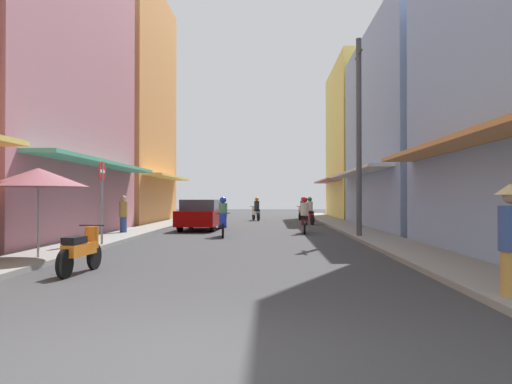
{
  "coord_description": "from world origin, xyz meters",
  "views": [
    {
      "loc": [
        0.94,
        -4.63,
        1.54
      ],
      "look_at": [
        0.21,
        21.86,
        1.85
      ],
      "focal_mm": 34.79,
      "sensor_mm": 36.0,
      "label": 1
    }
  ],
  "objects_px": {
    "motorbike_orange": "(82,249)",
    "motorbike_silver": "(256,210)",
    "parked_car": "(201,215)",
    "pedestrian_crossing": "(511,236)",
    "street_sign_no_entry": "(102,192)",
    "motorbike_maroon": "(305,217)",
    "vendor_umbrella": "(38,177)",
    "motorbike_white": "(302,210)",
    "pedestrian_foreground": "(123,215)",
    "motorbike_blue": "(223,219)",
    "utility_pole": "(359,136)",
    "motorbike_red": "(309,212)"
  },
  "relations": [
    {
      "from": "motorbike_red",
      "to": "motorbike_maroon",
      "type": "relative_size",
      "value": 0.98
    },
    {
      "from": "motorbike_silver",
      "to": "pedestrian_crossing",
      "type": "distance_m",
      "value": 26.54
    },
    {
      "from": "motorbike_white",
      "to": "parked_car",
      "type": "relative_size",
      "value": 0.42
    },
    {
      "from": "motorbike_red",
      "to": "utility_pole",
      "type": "bearing_deg",
      "value": -83.98
    },
    {
      "from": "utility_pole",
      "to": "street_sign_no_entry",
      "type": "height_order",
      "value": "utility_pole"
    },
    {
      "from": "motorbike_maroon",
      "to": "motorbike_red",
      "type": "bearing_deg",
      "value": 84.12
    },
    {
      "from": "pedestrian_crossing",
      "to": "vendor_umbrella",
      "type": "height_order",
      "value": "vendor_umbrella"
    },
    {
      "from": "pedestrian_crossing",
      "to": "motorbike_blue",
      "type": "bearing_deg",
      "value": 113.54
    },
    {
      "from": "parked_car",
      "to": "pedestrian_foreground",
      "type": "height_order",
      "value": "pedestrian_foreground"
    },
    {
      "from": "pedestrian_foreground",
      "to": "utility_pole",
      "type": "bearing_deg",
      "value": -9.32
    },
    {
      "from": "motorbike_maroon",
      "to": "utility_pole",
      "type": "xyz_separation_m",
      "value": [
        1.84,
        -2.73,
        3.14
      ]
    },
    {
      "from": "motorbike_red",
      "to": "motorbike_silver",
      "type": "distance_m",
      "value": 5.56
    },
    {
      "from": "motorbike_silver",
      "to": "vendor_umbrella",
      "type": "bearing_deg",
      "value": -101.97
    },
    {
      "from": "motorbike_orange",
      "to": "pedestrian_crossing",
      "type": "height_order",
      "value": "pedestrian_crossing"
    },
    {
      "from": "motorbike_white",
      "to": "pedestrian_crossing",
      "type": "relative_size",
      "value": 1.01
    },
    {
      "from": "vendor_umbrella",
      "to": "utility_pole",
      "type": "distance_m",
      "value": 11.43
    },
    {
      "from": "motorbike_white",
      "to": "vendor_umbrella",
      "type": "relative_size",
      "value": 0.74
    },
    {
      "from": "motorbike_white",
      "to": "parked_car",
      "type": "height_order",
      "value": "motorbike_white"
    },
    {
      "from": "motorbike_white",
      "to": "motorbike_blue",
      "type": "xyz_separation_m",
      "value": [
        -4.09,
        -15.1,
        0.0
      ]
    },
    {
      "from": "pedestrian_crossing",
      "to": "motorbike_red",
      "type": "bearing_deg",
      "value": 93.16
    },
    {
      "from": "motorbike_blue",
      "to": "parked_car",
      "type": "bearing_deg",
      "value": 109.44
    },
    {
      "from": "motorbike_silver",
      "to": "vendor_umbrella",
      "type": "relative_size",
      "value": 0.75
    },
    {
      "from": "street_sign_no_entry",
      "to": "motorbike_silver",
      "type": "bearing_deg",
      "value": 77.1
    },
    {
      "from": "motorbike_orange",
      "to": "pedestrian_foreground",
      "type": "relative_size",
      "value": 1.11
    },
    {
      "from": "motorbike_red",
      "to": "motorbike_maroon",
      "type": "xyz_separation_m",
      "value": [
        -0.77,
        -7.47,
        0.0
      ]
    },
    {
      "from": "pedestrian_crossing",
      "to": "vendor_umbrella",
      "type": "bearing_deg",
      "value": 153.69
    },
    {
      "from": "motorbike_maroon",
      "to": "vendor_umbrella",
      "type": "bearing_deg",
      "value": -125.93
    },
    {
      "from": "pedestrian_crossing",
      "to": "pedestrian_foreground",
      "type": "bearing_deg",
      "value": 126.19
    },
    {
      "from": "street_sign_no_entry",
      "to": "motorbike_orange",
      "type": "bearing_deg",
      "value": -75.45
    },
    {
      "from": "motorbike_orange",
      "to": "motorbike_white",
      "type": "relative_size",
      "value": 1.03
    },
    {
      "from": "street_sign_no_entry",
      "to": "parked_car",
      "type": "bearing_deg",
      "value": 77.36
    },
    {
      "from": "parked_car",
      "to": "utility_pole",
      "type": "bearing_deg",
      "value": -35.79
    },
    {
      "from": "pedestrian_foreground",
      "to": "vendor_umbrella",
      "type": "distance_m",
      "value": 8.6
    },
    {
      "from": "motorbike_orange",
      "to": "motorbike_silver",
      "type": "xyz_separation_m",
      "value": [
        2.9,
        23.44,
        0.2
      ]
    },
    {
      "from": "parked_car",
      "to": "pedestrian_crossing",
      "type": "relative_size",
      "value": 2.4
    },
    {
      "from": "motorbike_silver",
      "to": "street_sign_no_entry",
      "type": "relative_size",
      "value": 0.66
    },
    {
      "from": "motorbike_blue",
      "to": "utility_pole",
      "type": "xyz_separation_m",
      "value": [
        5.18,
        -0.75,
        3.14
      ]
    },
    {
      "from": "parked_car",
      "to": "street_sign_no_entry",
      "type": "relative_size",
      "value": 1.58
    },
    {
      "from": "utility_pole",
      "to": "motorbike_silver",
      "type": "bearing_deg",
      "value": 106.12
    },
    {
      "from": "street_sign_no_entry",
      "to": "motorbike_maroon",
      "type": "bearing_deg",
      "value": 43.83
    },
    {
      "from": "pedestrian_foreground",
      "to": "street_sign_no_entry",
      "type": "xyz_separation_m",
      "value": [
        0.88,
        -5.17,
        0.9
      ]
    },
    {
      "from": "motorbike_silver",
      "to": "vendor_umbrella",
      "type": "xyz_separation_m",
      "value": [
        -4.61,
        -21.73,
        1.32
      ]
    },
    {
      "from": "motorbike_white",
      "to": "pedestrian_foreground",
      "type": "bearing_deg",
      "value": -120.02
    },
    {
      "from": "motorbike_white",
      "to": "parked_car",
      "type": "xyz_separation_m",
      "value": [
        -5.51,
        -11.09,
        0.04
      ]
    },
    {
      "from": "motorbike_white",
      "to": "pedestrian_crossing",
      "type": "height_order",
      "value": "pedestrian_crossing"
    },
    {
      "from": "motorbike_maroon",
      "to": "vendor_umbrella",
      "type": "distance_m",
      "value": 12.05
    },
    {
      "from": "motorbike_blue",
      "to": "street_sign_no_entry",
      "type": "relative_size",
      "value": 0.68
    },
    {
      "from": "motorbike_maroon",
      "to": "parked_car",
      "type": "bearing_deg",
      "value": 156.93
    },
    {
      "from": "motorbike_white",
      "to": "street_sign_no_entry",
      "type": "relative_size",
      "value": 0.66
    },
    {
      "from": "pedestrian_foreground",
      "to": "utility_pole",
      "type": "relative_size",
      "value": 0.22
    }
  ]
}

